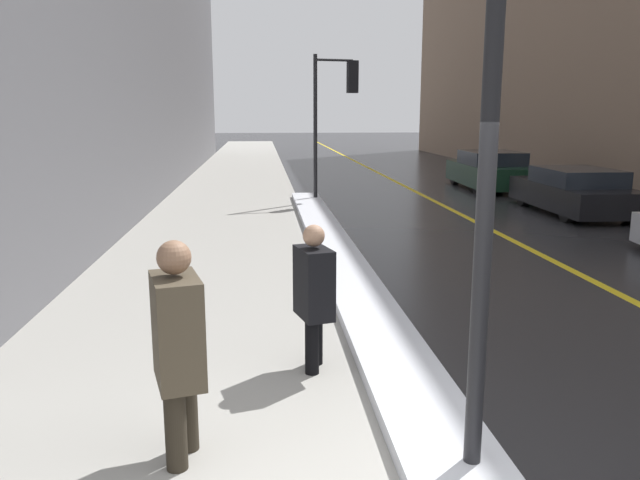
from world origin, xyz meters
TOP-DOWN VIEW (x-y plane):
  - sidewalk_slab at (-2.00, 15.00)m, footprint 4.00×80.00m
  - road_centre_stripe at (4.00, 15.00)m, footprint 0.16×80.00m
  - snow_bank_curb at (0.24, 7.06)m, footprint 0.79×17.31m
  - lamp_post at (0.35, 0.55)m, footprint 0.28×0.28m
  - traffic_light_near at (1.12, 14.76)m, footprint 1.30×0.46m
  - pedestrian_in_glasses at (-1.71, 1.00)m, footprint 0.45×0.61m
  - pedestrian_trailing at (-0.60, 2.58)m, footprint 0.40×0.54m
  - parked_car_black at (6.98, 12.01)m, footprint 1.91×4.37m
  - parked_car_dark_green at (6.70, 17.33)m, footprint 2.04×4.50m

SIDE VIEW (x-z plane):
  - road_centre_stripe at x=4.00m, z-range 0.00..0.00m
  - sidewalk_slab at x=-2.00m, z-range 0.00..0.01m
  - snow_bank_curb at x=0.24m, z-range 0.00..0.15m
  - parked_car_black at x=6.98m, z-range -0.02..1.15m
  - parked_car_dark_green at x=6.70m, z-range -0.02..1.26m
  - pedestrian_trailing at x=-0.60m, z-range 0.08..1.57m
  - pedestrian_in_glasses at x=-1.71m, z-range 0.09..1.77m
  - lamp_post at x=0.35m, z-range 0.47..4.94m
  - traffic_light_near at x=1.12m, z-range 0.93..5.10m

